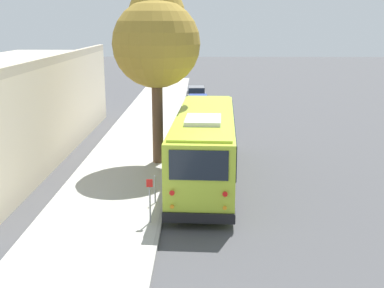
{
  "coord_description": "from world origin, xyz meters",
  "views": [
    {
      "loc": [
        -20.41,
        0.09,
        7.01
      ],
      "look_at": [
        2.0,
        0.45,
        1.3
      ],
      "focal_mm": 45.0,
      "sensor_mm": 36.0,
      "label": 1
    }
  ],
  "objects": [
    {
      "name": "ground_plane",
      "position": [
        0.0,
        0.0,
        0.0
      ],
      "size": [
        160.0,
        160.0,
        0.0
      ],
      "primitive_type": "plane",
      "color": "#474749"
    },
    {
      "name": "sidewalk_slab",
      "position": [
        0.0,
        3.76,
        0.07
      ],
      "size": [
        80.0,
        4.43,
        0.15
      ],
      "primitive_type": "cube",
      "color": "#B2AFA8",
      "rests_on": "ground"
    },
    {
      "name": "curb_strip",
      "position": [
        0.0,
        1.48,
        0.07
      ],
      "size": [
        80.0,
        0.14,
        0.15
      ],
      "primitive_type": "cube",
      "color": "#9D9A94",
      "rests_on": "ground"
    },
    {
      "name": "shuttle_bus",
      "position": [
        0.35,
        -0.15,
        1.77
      ],
      "size": [
        11.11,
        3.06,
        3.29
      ],
      "rotation": [
        0.0,
        0.0,
        -0.05
      ],
      "color": "#ADC633",
      "rests_on": "ground"
    },
    {
      "name": "parked_sedan_navy",
      "position": [
        12.48,
        0.52,
        0.59
      ],
      "size": [
        4.25,
        1.9,
        1.27
      ],
      "rotation": [
        0.0,
        0.0,
        0.04
      ],
      "color": "#19234C",
      "rests_on": "ground"
    },
    {
      "name": "parked_sedan_blue",
      "position": [
        17.83,
        0.21,
        0.61
      ],
      "size": [
        4.31,
        1.84,
        1.31
      ],
      "rotation": [
        0.0,
        0.0,
        0.03
      ],
      "color": "navy",
      "rests_on": "ground"
    },
    {
      "name": "parked_sedan_gray",
      "position": [
        23.34,
        0.41,
        0.59
      ],
      "size": [
        4.27,
        1.84,
        1.27
      ],
      "rotation": [
        0.0,
        0.0,
        0.03
      ],
      "color": "slate",
      "rests_on": "ground"
    },
    {
      "name": "street_tree",
      "position": [
        2.97,
        2.17,
        6.24
      ],
      "size": [
        4.2,
        4.2,
        8.57
      ],
      "color": "brown",
      "rests_on": "sidewalk_slab"
    },
    {
      "name": "sign_post_near",
      "position": [
        -4.69,
        1.81,
        0.97
      ],
      "size": [
        0.06,
        0.22,
        1.59
      ],
      "color": "gray",
      "rests_on": "sidewalk_slab"
    },
    {
      "name": "sign_post_far",
      "position": [
        -2.81,
        1.81,
        0.7
      ],
      "size": [
        0.06,
        0.06,
        1.1
      ],
      "color": "gray",
      "rests_on": "sidewalk_slab"
    },
    {
      "name": "building_backdrop",
      "position": [
        4.6,
        10.33,
        2.51
      ],
      "size": [
        21.39,
        6.34,
        5.4
      ],
      "color": "beige",
      "rests_on": "ground"
    }
  ]
}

